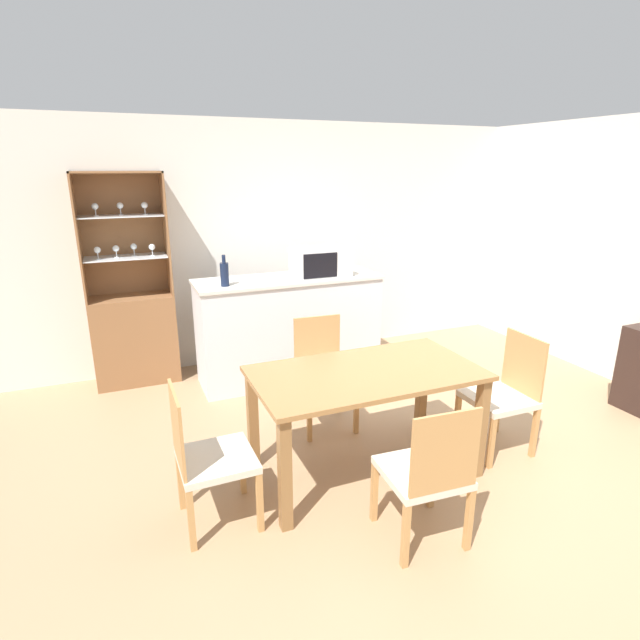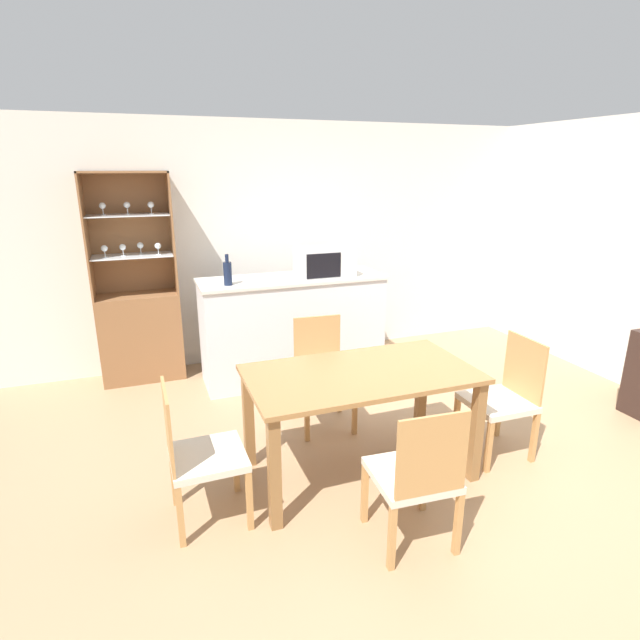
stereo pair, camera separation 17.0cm
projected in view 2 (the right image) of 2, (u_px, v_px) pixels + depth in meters
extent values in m
plane|color=#A37F5B|center=(430.00, 467.00, 3.61)|extent=(18.00, 18.00, 0.00)
cube|color=silver|center=(311.00, 242.00, 5.60)|extent=(6.80, 0.06, 2.55)
cube|color=silver|center=(293.00, 329.00, 5.04)|extent=(1.79, 0.57, 1.01)
cube|color=beige|center=(292.00, 279.00, 4.89)|extent=(1.82, 0.60, 0.03)
cube|color=brown|center=(142.00, 337.00, 5.03)|extent=(0.78, 0.39, 0.88)
cube|color=brown|center=(130.00, 233.00, 4.89)|extent=(0.78, 0.02, 1.17)
cube|color=brown|center=(86.00, 237.00, 4.60)|extent=(0.02, 0.39, 1.17)
cube|color=brown|center=(172.00, 233.00, 4.85)|extent=(0.02, 0.39, 1.17)
cube|color=brown|center=(123.00, 172.00, 4.56)|extent=(0.78, 0.39, 0.02)
cube|color=white|center=(133.00, 256.00, 4.78)|extent=(0.74, 0.34, 0.01)
cube|color=white|center=(128.00, 215.00, 4.67)|extent=(0.74, 0.34, 0.01)
cylinder|color=white|center=(105.00, 257.00, 4.67)|extent=(0.04, 0.04, 0.01)
cylinder|color=white|center=(105.00, 254.00, 4.66)|extent=(0.01, 0.01, 0.06)
sphere|color=white|center=(104.00, 248.00, 4.64)|extent=(0.06, 0.06, 0.06)
cylinder|color=white|center=(103.00, 215.00, 4.61)|extent=(0.04, 0.04, 0.01)
cylinder|color=white|center=(103.00, 211.00, 4.60)|extent=(0.01, 0.01, 0.06)
sphere|color=white|center=(102.00, 206.00, 4.58)|extent=(0.06, 0.06, 0.06)
cylinder|color=white|center=(124.00, 256.00, 4.74)|extent=(0.04, 0.04, 0.01)
cylinder|color=white|center=(123.00, 252.00, 4.73)|extent=(0.01, 0.01, 0.06)
sphere|color=white|center=(123.00, 247.00, 4.72)|extent=(0.06, 0.06, 0.06)
cylinder|color=white|center=(128.00, 214.00, 4.70)|extent=(0.04, 0.04, 0.01)
cylinder|color=white|center=(128.00, 211.00, 4.69)|extent=(0.01, 0.01, 0.06)
sphere|color=white|center=(127.00, 205.00, 4.67)|extent=(0.06, 0.06, 0.06)
cylinder|color=white|center=(141.00, 254.00, 4.84)|extent=(0.04, 0.04, 0.01)
cylinder|color=white|center=(141.00, 251.00, 4.83)|extent=(0.01, 0.01, 0.06)
sphere|color=white|center=(140.00, 245.00, 4.82)|extent=(0.06, 0.06, 0.06)
cylinder|color=white|center=(152.00, 213.00, 4.74)|extent=(0.04, 0.04, 0.01)
cylinder|color=white|center=(151.00, 210.00, 4.73)|extent=(0.01, 0.01, 0.06)
sphere|color=white|center=(151.00, 205.00, 4.71)|extent=(0.06, 0.06, 0.06)
cylinder|color=white|center=(159.00, 254.00, 4.81)|extent=(0.04, 0.04, 0.01)
cylinder|color=white|center=(158.00, 251.00, 4.81)|extent=(0.01, 0.01, 0.06)
sphere|color=white|center=(158.00, 246.00, 4.79)|extent=(0.06, 0.06, 0.06)
cube|color=olive|center=(361.00, 374.00, 3.34)|extent=(1.53, 0.83, 0.03)
cube|color=olive|center=(274.00, 474.00, 2.91)|extent=(0.07, 0.07, 0.74)
cube|color=olive|center=(476.00, 432.00, 3.37)|extent=(0.07, 0.07, 0.74)
cube|color=olive|center=(248.00, 419.00, 3.54)|extent=(0.07, 0.07, 0.74)
cube|color=olive|center=(421.00, 390.00, 4.00)|extent=(0.07, 0.07, 0.74)
cube|color=beige|center=(411.00, 475.00, 2.81)|extent=(0.46, 0.46, 0.05)
cube|color=#B7844C|center=(432.00, 456.00, 2.54)|extent=(0.40, 0.04, 0.46)
cube|color=#B7844C|center=(365.00, 493.00, 3.00)|extent=(0.04, 0.04, 0.40)
cube|color=#B7844C|center=(424.00, 482.00, 3.11)|extent=(0.04, 0.04, 0.40)
cube|color=#B7844C|center=(392.00, 538.00, 2.64)|extent=(0.04, 0.04, 0.40)
cube|color=#B7844C|center=(458.00, 524.00, 2.75)|extent=(0.04, 0.04, 0.40)
cube|color=beige|center=(324.00, 379.00, 4.07)|extent=(0.46, 0.46, 0.05)
cube|color=#B7844C|center=(317.00, 342.00, 4.19)|extent=(0.40, 0.05, 0.46)
cube|color=#B7844C|center=(355.00, 411.00, 4.01)|extent=(0.04, 0.04, 0.40)
cube|color=#B7844C|center=(307.00, 418.00, 3.90)|extent=(0.04, 0.04, 0.40)
cube|color=#B7844C|center=(339.00, 391.00, 4.37)|extent=(0.04, 0.04, 0.40)
cube|color=#B7844C|center=(295.00, 397.00, 4.26)|extent=(0.04, 0.04, 0.40)
cube|color=beige|center=(497.00, 402.00, 3.67)|extent=(0.44, 0.44, 0.05)
cube|color=#B7844C|center=(524.00, 367.00, 3.67)|extent=(0.02, 0.40, 0.46)
cube|color=#B7844C|center=(489.00, 447.00, 3.50)|extent=(0.04, 0.04, 0.40)
cube|color=#B7844C|center=(456.00, 421.00, 3.85)|extent=(0.04, 0.04, 0.40)
cube|color=#B7844C|center=(534.00, 437.00, 3.62)|extent=(0.04, 0.04, 0.40)
cube|color=#B7844C|center=(498.00, 413.00, 3.98)|extent=(0.04, 0.04, 0.40)
cube|color=beige|center=(208.00, 457.00, 2.98)|extent=(0.44, 0.44, 0.05)
cube|color=#B7844C|center=(168.00, 426.00, 2.84)|extent=(0.02, 0.40, 0.46)
cube|color=#B7844C|center=(236.00, 464.00, 3.29)|extent=(0.04, 0.04, 0.40)
cube|color=#B7844C|center=(250.00, 500.00, 2.94)|extent=(0.04, 0.04, 0.40)
cube|color=#B7844C|center=(174.00, 477.00, 3.16)|extent=(0.04, 0.04, 0.40)
cube|color=#B7844C|center=(180.00, 516.00, 2.80)|extent=(0.04, 0.04, 0.40)
cube|color=silver|center=(324.00, 262.00, 4.92)|extent=(0.54, 0.37, 0.28)
cube|color=black|center=(324.00, 266.00, 4.73)|extent=(0.34, 0.01, 0.24)
cylinder|color=#141E38|center=(228.00, 274.00, 4.53)|extent=(0.08, 0.08, 0.21)
cylinder|color=#141E38|center=(227.00, 258.00, 4.49)|extent=(0.03, 0.03, 0.07)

